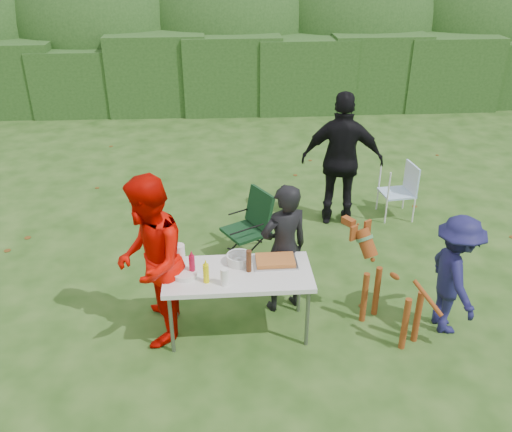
{
  "coord_description": "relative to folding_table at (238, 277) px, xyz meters",
  "views": [
    {
      "loc": [
        -0.41,
        -4.78,
        3.79
      ],
      "look_at": [
        -0.01,
        0.51,
        1.0
      ],
      "focal_mm": 38.0,
      "sensor_mm": 36.0,
      "label": 1
    }
  ],
  "objects": [
    {
      "name": "folding_table",
      "position": [
        0.0,
        0.0,
        0.0
      ],
      "size": [
        1.5,
        0.7,
        0.74
      ],
      "color": "silver",
      "rests_on": "ground"
    },
    {
      "name": "dog",
      "position": [
        1.59,
        -0.12,
        -0.16
      ],
      "size": [
        0.96,
        1.17,
        1.05
      ],
      "primitive_type": null,
      "rotation": [
        0.0,
        0.0,
        2.13
      ],
      "color": "brown",
      "rests_on": "ground"
    },
    {
      "name": "ketchup_bottle",
      "position": [
        -0.46,
        -0.0,
        0.16
      ],
      "size": [
        0.06,
        0.06,
        0.22
      ],
      "primitive_type": "cylinder",
      "color": "#A70C2D",
      "rests_on": "folding_table"
    },
    {
      "name": "hedge_row",
      "position": [
        0.24,
        8.2,
        0.16
      ],
      "size": [
        22.0,
        1.4,
        1.7
      ],
      "primitive_type": "cube",
      "color": "#23471C",
      "rests_on": "ground"
    },
    {
      "name": "child",
      "position": [
        2.21,
        -0.11,
        -0.02
      ],
      "size": [
        0.5,
        0.86,
        1.33
      ],
      "primitive_type": "imported",
      "rotation": [
        0.0,
        0.0,
        1.58
      ],
      "color": "#191848",
      "rests_on": "ground"
    },
    {
      "name": "focaccia_bread",
      "position": [
        0.39,
        0.14,
        0.09
      ],
      "size": [
        0.4,
        0.26,
        0.04
      ],
      "primitive_type": "cube",
      "color": "#BF692D",
      "rests_on": "food_tray"
    },
    {
      "name": "plate_stack",
      "position": [
        -0.53,
        -0.03,
        0.08
      ],
      "size": [
        0.24,
        0.24,
        0.05
      ],
      "primitive_type": "cylinder",
      "color": "white",
      "rests_on": "folding_table"
    },
    {
      "name": "person_cook",
      "position": [
        0.52,
        0.39,
        0.07
      ],
      "size": [
        0.64,
        0.53,
        1.52
      ],
      "primitive_type": "imported",
      "rotation": [
        0.0,
        0.0,
        3.49
      ],
      "color": "black",
      "rests_on": "ground"
    },
    {
      "name": "beer_bottle",
      "position": [
        0.11,
        0.02,
        0.17
      ],
      "size": [
        0.06,
        0.06,
        0.24
      ],
      "primitive_type": "cylinder",
      "color": "#47230F",
      "rests_on": "folding_table"
    },
    {
      "name": "shrub_backdrop",
      "position": [
        0.24,
        9.8,
        0.91
      ],
      "size": [
        20.0,
        2.6,
        3.2
      ],
      "primitive_type": "ellipsoid",
      "color": "#3D6628",
      "rests_on": "ground"
    },
    {
      "name": "food_tray",
      "position": [
        0.39,
        0.14,
        0.06
      ],
      "size": [
        0.45,
        0.3,
        0.02
      ],
      "primitive_type": "cube",
      "color": "#B7B7BA",
      "rests_on": "folding_table"
    },
    {
      "name": "pasta_bowl",
      "position": [
        0.02,
        0.17,
        0.1
      ],
      "size": [
        0.26,
        0.26,
        0.1
      ],
      "primitive_type": "cylinder",
      "color": "silver",
      "rests_on": "folding_table"
    },
    {
      "name": "ground",
      "position": [
        0.24,
        0.2,
        -0.69
      ],
      "size": [
        80.0,
        80.0,
        0.0
      ],
      "primitive_type": "plane",
      "color": "#1E4211"
    },
    {
      "name": "cup_stack",
      "position": [
        -0.14,
        -0.2,
        0.14
      ],
      "size": [
        0.08,
        0.08,
        0.18
      ],
      "primitive_type": "cylinder",
      "color": "white",
      "rests_on": "folding_table"
    },
    {
      "name": "person_black_puffy",
      "position": [
        1.57,
        2.36,
        0.28
      ],
      "size": [
        1.21,
        0.71,
        1.93
      ],
      "primitive_type": "imported",
      "rotation": [
        0.0,
        0.0,
        2.92
      ],
      "color": "black",
      "rests_on": "ground"
    },
    {
      "name": "paper_towel_roll",
      "position": [
        -0.59,
        0.14,
        0.18
      ],
      "size": [
        0.12,
        0.12,
        0.26
      ],
      "primitive_type": "cylinder",
      "color": "white",
      "rests_on": "folding_table"
    },
    {
      "name": "mustard_bottle",
      "position": [
        -0.32,
        -0.14,
        0.15
      ],
      "size": [
        0.06,
        0.06,
        0.2
      ],
      "primitive_type": "cylinder",
      "color": "yellow",
      "rests_on": "folding_table"
    },
    {
      "name": "person_red_jacket",
      "position": [
        -0.87,
        0.01,
        0.22
      ],
      "size": [
        0.71,
        0.89,
        1.8
      ],
      "primitive_type": "imported",
      "rotation": [
        0.0,
        0.0,
        -1.54
      ],
      "color": "#D70900",
      "rests_on": "ground"
    },
    {
      "name": "camping_chair",
      "position": [
        0.16,
        1.43,
        -0.22
      ],
      "size": [
        0.79,
        0.79,
        0.93
      ],
      "primitive_type": null,
      "rotation": [
        0.0,
        0.0,
        3.65
      ],
      "color": "#103218",
      "rests_on": "ground"
    },
    {
      "name": "lawn_chair",
      "position": [
        2.45,
        2.47,
        -0.28
      ],
      "size": [
        0.54,
        0.54,
        0.82
      ],
      "primitive_type": null,
      "rotation": [
        0.0,
        0.0,
        3.26
      ],
      "color": "#67ABE6",
      "rests_on": "ground"
    }
  ]
}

